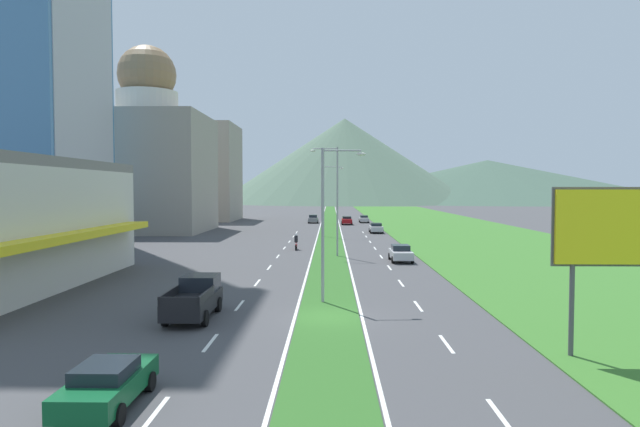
{
  "coord_description": "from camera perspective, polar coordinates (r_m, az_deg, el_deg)",
  "views": [
    {
      "loc": [
        0.11,
        -28.23,
        6.67
      ],
      "look_at": [
        -1.24,
        42.29,
        3.52
      ],
      "focal_mm": 30.94,
      "sensor_mm": 36.0,
      "label": 1
    }
  ],
  "objects": [
    {
      "name": "ground_plane",
      "position": [
        29.01,
        0.87,
        -10.74
      ],
      "size": [
        600.0,
        600.0,
        0.0
      ],
      "primitive_type": "plane",
      "color": "#424244"
    },
    {
      "name": "grass_median",
      "position": [
        88.48,
        1.03,
        -1.75
      ],
      "size": [
        3.2,
        240.0,
        0.06
      ],
      "primitive_type": "cube",
      "color": "#2D6023",
      "rests_on": "ground_plane"
    },
    {
      "name": "grass_verge_right",
      "position": [
        90.82,
        14.14,
        -1.71
      ],
      "size": [
        24.0,
        240.0,
        0.06
      ],
      "primitive_type": "cube",
      "color": "#387028",
      "rests_on": "ground_plane"
    },
    {
      "name": "lane_dash_left_1",
      "position": [
        17.98,
        -16.78,
        -19.3
      ],
      "size": [
        0.16,
        2.8,
        0.01
      ],
      "primitive_type": "cube",
      "color": "silver",
      "rests_on": "ground_plane"
    },
    {
      "name": "lane_dash_left_2",
      "position": [
        24.99,
        -11.26,
        -12.96
      ],
      "size": [
        0.16,
        2.8,
        0.01
      ],
      "primitive_type": "cube",
      "color": "silver",
      "rests_on": "ground_plane"
    },
    {
      "name": "lane_dash_left_3",
      "position": [
        32.28,
        -8.32,
        -9.38
      ],
      "size": [
        0.16,
        2.8,
        0.01
      ],
      "primitive_type": "cube",
      "color": "silver",
      "rests_on": "ground_plane"
    },
    {
      "name": "lane_dash_left_4",
      "position": [
        39.71,
        -6.5,
        -7.12
      ],
      "size": [
        0.16,
        2.8,
        0.01
      ],
      "primitive_type": "cube",
      "color": "silver",
      "rests_on": "ground_plane"
    },
    {
      "name": "lane_dash_left_5",
      "position": [
        47.2,
        -5.27,
        -5.57
      ],
      "size": [
        0.16,
        2.8,
        0.01
      ],
      "primitive_type": "cube",
      "color": "silver",
      "rests_on": "ground_plane"
    },
    {
      "name": "lane_dash_left_6",
      "position": [
        54.73,
        -4.38,
        -4.44
      ],
      "size": [
        0.16,
        2.8,
        0.01
      ],
      "primitive_type": "cube",
      "color": "silver",
      "rests_on": "ground_plane"
    },
    {
      "name": "lane_dash_left_7",
      "position": [
        62.29,
        -3.71,
        -3.59
      ],
      "size": [
        0.16,
        2.8,
        0.01
      ],
      "primitive_type": "cube",
      "color": "silver",
      "rests_on": "ground_plane"
    },
    {
      "name": "lane_dash_left_8",
      "position": [
        69.87,
        -3.18,
        -2.92
      ],
      "size": [
        0.16,
        2.8,
        0.01
      ],
      "primitive_type": "cube",
      "color": "silver",
      "rests_on": "ground_plane"
    },
    {
      "name": "lane_dash_left_9",
      "position": [
        77.46,
        -2.76,
        -2.38
      ],
      "size": [
        0.16,
        2.8,
        0.01
      ],
      "primitive_type": "cube",
      "color": "silver",
      "rests_on": "ground_plane"
    },
    {
      "name": "lane_dash_left_10",
      "position": [
        85.06,
        -2.42,
        -1.94
      ],
      "size": [
        0.16,
        2.8,
        0.01
      ],
      "primitive_type": "cube",
      "color": "silver",
      "rests_on": "ground_plane"
    },
    {
      "name": "lane_dash_right_1",
      "position": [
        17.92,
        18.26,
        -19.4
      ],
      "size": [
        0.16,
        2.8,
        0.01
      ],
      "primitive_type": "cube",
      "color": "silver",
      "rests_on": "ground_plane"
    },
    {
      "name": "lane_dash_right_2",
      "position": [
        24.94,
        12.94,
        -13.0
      ],
      "size": [
        0.16,
        2.8,
        0.01
      ],
      "primitive_type": "cube",
      "color": "silver",
      "rests_on": "ground_plane"
    },
    {
      "name": "lane_dash_right_3",
      "position": [
        32.25,
        10.12,
        -9.41
      ],
      "size": [
        0.16,
        2.8,
        0.01
      ],
      "primitive_type": "cube",
      "color": "silver",
      "rests_on": "ground_plane"
    },
    {
      "name": "lane_dash_right_4",
      "position": [
        39.68,
        8.38,
        -7.14
      ],
      "size": [
        0.16,
        2.8,
        0.01
      ],
      "primitive_type": "cube",
      "color": "silver",
      "rests_on": "ground_plane"
    },
    {
      "name": "lane_dash_right_5",
      "position": [
        47.18,
        7.2,
        -5.58
      ],
      "size": [
        0.16,
        2.8,
        0.01
      ],
      "primitive_type": "cube",
      "color": "silver",
      "rests_on": "ground_plane"
    },
    {
      "name": "lane_dash_right_6",
      "position": [
        54.71,
        6.35,
        -4.45
      ],
      "size": [
        0.16,
        2.8,
        0.01
      ],
      "primitive_type": "cube",
      "color": "silver",
      "rests_on": "ground_plane"
    },
    {
      "name": "lane_dash_right_7",
      "position": [
        62.28,
        5.7,
        -3.6
      ],
      "size": [
        0.16,
        2.8,
        0.01
      ],
      "primitive_type": "cube",
      "color": "silver",
      "rests_on": "ground_plane"
    },
    {
      "name": "lane_dash_right_8",
      "position": [
        69.86,
        5.2,
        -2.93
      ],
      "size": [
        0.16,
        2.8,
        0.01
      ],
      "primitive_type": "cube",
      "color": "silver",
      "rests_on": "ground_plane"
    },
    {
      "name": "lane_dash_right_9",
      "position": [
        77.45,
        4.79,
        -2.39
      ],
      "size": [
        0.16,
        2.8,
        0.01
      ],
      "primitive_type": "cube",
      "color": "silver",
      "rests_on": "ground_plane"
    },
    {
      "name": "lane_dash_right_10",
      "position": [
        85.05,
        4.46,
        -1.94
      ],
      "size": [
        0.16,
        2.8,
        0.01
      ],
      "primitive_type": "cube",
      "color": "silver",
      "rests_on": "ground_plane"
    },
    {
      "name": "edge_line_median_left",
      "position": [
        88.5,
        -0.11,
        -1.76
      ],
      "size": [
        0.16,
        240.0,
        0.01
      ],
      "primitive_type": "cube",
      "color": "silver",
      "rests_on": "ground_plane"
    },
    {
      "name": "edge_line_median_right",
      "position": [
        88.5,
        2.16,
        -1.76
      ],
      "size": [
        0.16,
        240.0,
        0.01
      ],
      "primitive_type": "cube",
      "color": "silver",
      "rests_on": "ground_plane"
    },
    {
      "name": "domed_building",
      "position": [
        90.66,
        -17.35,
        5.26
      ],
      "size": [
        18.19,
        18.19,
        28.92
      ],
      "color": "#9E9384",
      "rests_on": "ground_plane"
    },
    {
      "name": "midrise_colored",
      "position": [
        120.42,
        -12.48,
        4.14
      ],
      "size": [
        16.35,
        16.35,
        20.24
      ],
      "primitive_type": "cube",
      "color": "#9E9384",
      "rests_on": "ground_plane"
    },
    {
      "name": "hill_far_left",
      "position": [
        311.87,
        -17.75,
        3.64
      ],
      "size": [
        136.7,
        136.7,
        26.4
      ],
      "primitive_type": "cone",
      "color": "#3D5647",
      "rests_on": "ground_plane"
    },
    {
      "name": "hill_far_center",
      "position": [
        272.76,
        2.57,
        5.49
      ],
      "size": [
        125.79,
        125.79,
        41.27
      ],
      "primitive_type": "cone",
      "color": "#516B56",
      "rests_on": "ground_plane"
    },
    {
      "name": "hill_far_right",
      "position": [
        324.62,
        16.9,
        3.29
      ],
      "size": [
        206.24,
        206.24,
        22.88
      ],
      "primitive_type": "cone",
      "color": "#3D5647",
      "rests_on": "ground_plane"
    },
    {
      "name": "street_lamp_near",
      "position": [
        32.04,
        0.77,
        -0.11
      ],
      "size": [
        2.59,
        0.35,
        9.05
      ],
      "color": "#99999E",
      "rests_on": "ground_plane"
    },
    {
      "name": "street_lamp_mid",
      "position": [
        54.23,
        1.54,
        1.95
      ],
      "size": [
        2.77,
        0.46,
        10.78
      ],
      "color": "#99999E",
      "rests_on": "ground_plane"
    },
    {
      "name": "street_lamp_far",
      "position": [
        76.44,
        0.57,
        1.79
      ],
      "size": [
        2.93,
        0.48,
        9.88
      ],
      "color": "#99999E",
      "rests_on": "ground_plane"
    },
    {
      "name": "billboard_roadside",
      "position": [
        24.56,
        28.47,
        -1.81
      ],
      "size": [
        5.16,
        0.28,
        6.75
      ],
      "color": "#4C4C51",
      "rests_on": "ground_plane"
    },
    {
      "name": "car_0",
      "position": [
        103.4,
        2.79,
        -0.71
      ],
      "size": [
        2.0,
        4.62,
        1.53
      ],
      "rotation": [
        0.0,
        0.0,
        -1.57
      ],
      "color": "maroon",
      "rests_on": "ground_plane"
    },
    {
      "name": "car_1",
      "position": [
        84.05,
        5.82,
        -1.48
      ],
      "size": [
        1.99,
        4.4,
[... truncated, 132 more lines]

